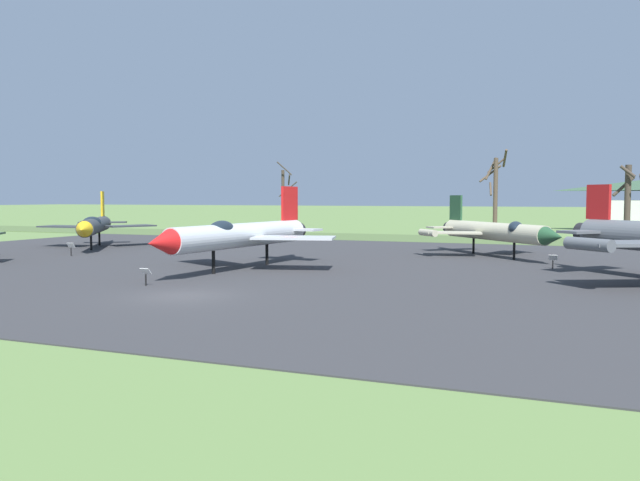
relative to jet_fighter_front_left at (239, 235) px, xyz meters
The scene contains 12 objects.
ground_plane 10.82m from the jet_fighter_front_left, 74.58° to the right, with size 600.00×600.00×0.00m, color #607F42.
asphalt_apron 5.38m from the jet_fighter_front_left, 55.04° to the left, with size 74.92×47.45×0.05m, color #333335.
grass_verge_strip 33.94m from the jet_fighter_front_left, 85.23° to the left, with size 134.92×12.00×0.06m, color #4E6536.
jet_fighter_front_left is the anchor object (origin of this frame).
info_placard_front_left 8.30m from the jet_fighter_front_left, 95.81° to the right, with size 0.54×0.30×0.94m.
jet_fighter_rear_center 22.37m from the jet_fighter_front_left, 153.45° to the left, with size 10.29×13.04×5.08m.
info_placard_rear_center 16.79m from the jet_fighter_front_left, 168.65° to the left, with size 0.62×0.27×1.05m.
jet_fighter_rear_right 19.90m from the jet_fighter_front_left, 46.96° to the left, with size 11.14×12.05×4.67m.
info_placard_rear_right 19.55m from the jet_fighter_front_left, 23.24° to the left, with size 0.52×0.31×0.92m.
bare_tree_far_left 42.09m from the jet_fighter_front_left, 111.52° to the left, with size 2.69×2.86×8.98m.
bare_tree_left_of_center 39.07m from the jet_fighter_front_left, 73.75° to the left, with size 3.13×2.66×9.66m.
bare_tree_center 43.23m from the jet_fighter_front_left, 56.35° to the left, with size 3.16×3.15×7.72m.
Camera 1 is at (16.38, -24.06, 4.48)m, focal length 35.72 mm.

